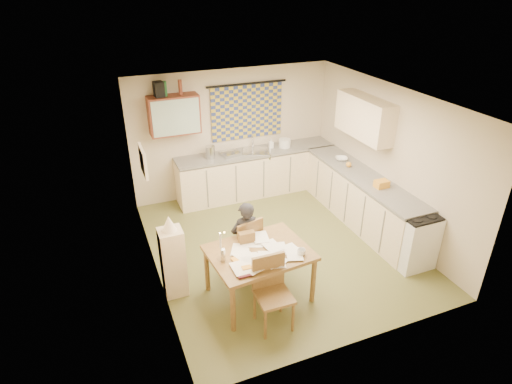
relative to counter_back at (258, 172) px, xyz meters
name	(u,v)px	position (x,y,z in m)	size (l,w,h in m)	color
floor	(279,247)	(-0.42, -1.95, -0.46)	(4.00, 4.50, 0.02)	brown
ceiling	(283,98)	(-0.42, -1.95, 2.06)	(4.00, 4.50, 0.02)	white
wall_back	(232,133)	(-0.42, 0.31, 0.80)	(4.00, 0.02, 2.50)	beige
wall_front	(367,261)	(-0.42, -4.21, 0.80)	(4.00, 0.02, 2.50)	beige
wall_left	(149,202)	(-2.43, -1.95, 0.80)	(0.02, 4.50, 2.50)	beige
wall_right	(388,159)	(1.59, -1.95, 0.80)	(0.02, 4.50, 2.50)	beige
window_blind	(247,112)	(-0.12, 0.27, 1.20)	(1.45, 0.03, 1.05)	navy
curtain_rod	(247,84)	(-0.12, 0.25, 1.75)	(0.04, 0.04, 1.60)	black
wall_cabinet	(174,115)	(-1.57, 0.13, 1.35)	(0.90, 0.34, 0.70)	#5D281A
wall_cabinet_glass	(176,118)	(-1.57, -0.04, 1.35)	(0.84, 0.02, 0.64)	#99B2A5
upper_cabinet_right	(364,117)	(1.41, -1.40, 1.40)	(0.34, 1.30, 0.70)	beige
framed_print	(143,161)	(-2.39, -1.55, 1.25)	(0.04, 0.50, 0.40)	white
print_canvas	(145,161)	(-2.37, -1.55, 1.25)	(0.01, 0.42, 0.32)	white
counter_back	(258,172)	(0.00, 0.00, 0.00)	(3.30, 0.62, 0.92)	beige
counter_right	(361,199)	(1.28, -1.75, 0.00)	(0.62, 2.95, 0.92)	beige
stove	(413,239)	(1.28, -3.13, -0.01)	(0.57, 0.57, 0.89)	white
sink	(257,153)	(-0.03, 0.00, 0.43)	(0.55, 0.45, 0.10)	silver
tap	(253,141)	(-0.04, 0.18, 0.61)	(0.03, 0.03, 0.28)	silver
dish_rack	(230,154)	(-0.59, 0.00, 0.50)	(0.35, 0.30, 0.06)	silver
kettle	(210,152)	(-0.98, 0.00, 0.59)	(0.18, 0.18, 0.24)	silver
mixing_bowl	(285,143)	(0.58, 0.00, 0.55)	(0.24, 0.24, 0.16)	white
soap_bottle	(271,143)	(0.30, 0.05, 0.56)	(0.09, 0.10, 0.19)	white
bowl	(341,159)	(1.28, -1.03, 0.50)	(0.30, 0.30, 0.06)	white
orange_bag	(382,184)	(1.28, -2.24, 0.53)	(0.22, 0.16, 0.12)	gold
fruit_orange	(349,164)	(1.23, -1.35, 0.52)	(0.10, 0.10, 0.10)	gold
speaker	(159,89)	(-1.80, 0.13, 1.83)	(0.16, 0.20, 0.26)	black
bottle_green	(165,89)	(-1.69, 0.13, 1.83)	(0.07, 0.07, 0.26)	#195926
bottle_brown	(180,87)	(-1.42, 0.13, 1.83)	(0.07, 0.07, 0.26)	#5D281A
dining_table	(259,273)	(-1.19, -2.94, -0.07)	(1.41, 1.12, 0.75)	brown
chair_far	(244,255)	(-1.19, -2.34, -0.16)	(0.53, 0.53, 0.96)	brown
chair_near	(273,306)	(-1.24, -3.52, -0.15)	(0.45, 0.45, 0.97)	brown
person	(245,240)	(-1.19, -2.42, 0.16)	(0.46, 0.31, 1.22)	black
shelf_stand	(173,262)	(-2.26, -2.44, 0.07)	(0.32, 0.30, 1.04)	beige
lampshade	(169,223)	(-2.26, -2.44, 0.70)	(0.20, 0.20, 0.22)	white
letter_rack	(247,237)	(-1.26, -2.67, 0.38)	(0.22, 0.10, 0.16)	brown
mug	(301,252)	(-0.70, -3.23, 0.34)	(0.13, 0.13, 0.09)	white
magazine	(235,272)	(-1.64, -3.26, 0.31)	(0.23, 0.30, 0.03)	maroon
book	(235,264)	(-1.58, -3.10, 0.31)	(0.24, 0.30, 0.02)	gold
orange_box	(247,268)	(-1.49, -3.25, 0.32)	(0.12, 0.08, 0.04)	gold
eyeglasses	(283,260)	(-0.98, -3.24, 0.31)	(0.13, 0.04, 0.02)	black
candle_holder	(223,255)	(-1.70, -2.96, 0.39)	(0.06, 0.06, 0.18)	silver
candle	(220,240)	(-1.71, -2.92, 0.59)	(0.02, 0.02, 0.22)	white
candle_flame	(224,233)	(-1.66, -2.94, 0.71)	(0.02, 0.02, 0.02)	#FFCC66
papers	(262,255)	(-1.20, -3.05, 0.31)	(1.02, 0.92, 0.03)	white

